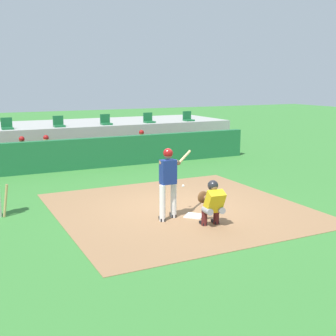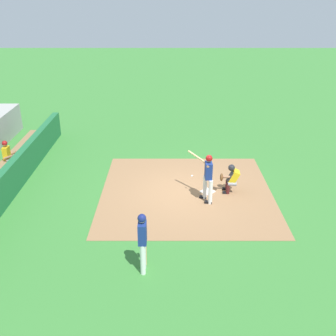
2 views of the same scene
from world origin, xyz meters
The scene contains 16 objects.
ground_plane centered at (0.00, 0.00, 0.00)m, with size 80.00×80.00×0.00m, color #387A33.
dirt_infield centered at (0.00, 0.00, 0.01)m, with size 6.40×6.40×0.01m, color #936B47.
home_plate centered at (0.00, -0.80, 0.02)m, with size 0.44×0.44×0.02m, color white.
batter_at_plate centered at (-0.67, -0.70, 1.04)m, with size 1.26×0.85×1.80m.
catcher_crouched centered at (0.01, -1.64, 0.61)m, with size 0.50×1.83×1.13m.
dugout_wall centered at (0.00, 6.50, 0.60)m, with size 13.00×0.30×1.20m, color #1E6638.
dugout_bench centered at (0.00, 7.50, 0.23)m, with size 11.80×0.44×0.45m, color olive.
dugout_player_0 centered at (-2.96, 7.34, 0.67)m, with size 0.49×0.70×1.30m.
dugout_player_1 centered at (-2.03, 7.34, 0.67)m, with size 0.49×0.70×1.30m.
dugout_player_2 centered at (2.06, 7.34, 0.67)m, with size 0.49×0.70×1.30m.
stands_platform centered at (0.00, 10.90, 0.70)m, with size 15.00×4.40×1.40m, color #9E9E99.
stadium_seat_1 centered at (-3.25, 9.38, 1.53)m, with size 0.46×0.46×0.48m.
stadium_seat_2 centered at (-1.08, 9.38, 1.53)m, with size 0.46×0.46×0.48m.
stadium_seat_3 centered at (1.08, 9.38, 1.53)m, with size 0.46×0.46×0.48m.
stadium_seat_4 centered at (3.25, 9.38, 1.53)m, with size 0.46×0.46×0.48m.
stadium_seat_5 centered at (5.42, 9.38, 1.53)m, with size 0.46×0.46×0.48m.
Camera 1 is at (-5.39, -10.20, 3.43)m, focal length 47.25 mm.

